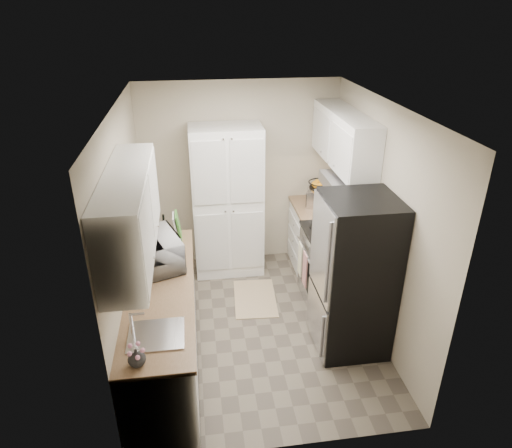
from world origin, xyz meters
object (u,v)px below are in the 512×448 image
(refrigerator, at_px, (354,276))
(microwave, at_px, (158,251))
(pantry_cabinet, at_px, (227,202))
(toaster_oven, at_px, (319,196))
(electric_range, at_px, (332,266))
(wine_bottle, at_px, (165,230))

(refrigerator, height_order, microwave, refrigerator)
(pantry_cabinet, relative_size, toaster_oven, 5.05)
(electric_range, xyz_separation_m, microwave, (-1.99, -0.43, 0.61))
(wine_bottle, bearing_deg, refrigerator, -24.29)
(electric_range, xyz_separation_m, toaster_oven, (0.04, 0.87, 0.56))
(microwave, relative_size, wine_bottle, 1.98)
(electric_range, distance_m, refrigerator, 0.88)
(microwave, bearing_deg, pantry_cabinet, -50.69)
(microwave, xyz_separation_m, toaster_oven, (2.03, 1.30, -0.06))
(pantry_cabinet, xyz_separation_m, electric_range, (1.17, -0.93, -0.52))
(refrigerator, height_order, toaster_oven, refrigerator)
(toaster_oven, bearing_deg, electric_range, -73.54)
(pantry_cabinet, xyz_separation_m, wine_bottle, (-0.77, -0.86, 0.08))
(pantry_cabinet, relative_size, refrigerator, 1.18)
(electric_range, distance_m, wine_bottle, 2.04)
(refrigerator, relative_size, microwave, 2.76)
(electric_range, bearing_deg, refrigerator, -92.48)
(wine_bottle, distance_m, toaster_oven, 2.14)
(pantry_cabinet, xyz_separation_m, microwave, (-0.82, -1.36, 0.09))
(electric_range, height_order, wine_bottle, wine_bottle)
(electric_range, relative_size, refrigerator, 0.66)
(refrigerator, distance_m, wine_bottle, 2.11)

